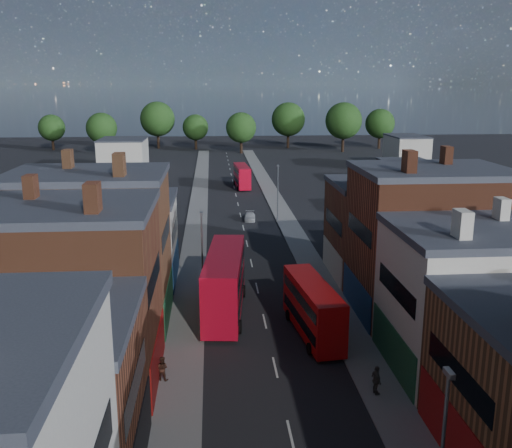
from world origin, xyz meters
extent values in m
cube|color=gray|center=(-6.50, 50.00, 0.06)|extent=(3.00, 200.00, 0.12)
cube|color=gray|center=(6.50, 50.00, 0.06)|extent=(3.00, 200.00, 0.12)
cube|color=slate|center=(5.20, 0.00, 8.00)|extent=(0.25, 0.70, 0.25)
cylinder|color=slate|center=(-5.20, 30.00, 4.00)|extent=(0.16, 0.16, 8.00)
cube|color=slate|center=(-5.20, 30.00, 8.00)|extent=(0.25, 0.70, 0.25)
cylinder|color=slate|center=(5.20, 60.00, 4.00)|extent=(0.16, 0.16, 8.00)
cube|color=slate|center=(5.20, 60.00, 8.00)|extent=(0.25, 0.70, 0.25)
cube|color=red|center=(-3.26, 25.91, 2.90)|extent=(4.03, 12.73, 5.01)
cube|color=black|center=(-3.26, 25.91, 1.93)|extent=(4.00, 11.74, 1.02)
cube|color=black|center=(-3.26, 25.91, 4.10)|extent=(4.00, 11.74, 1.02)
cylinder|color=black|center=(-5.06, 22.06, 0.57)|extent=(0.45, 1.17, 1.14)
cylinder|color=black|center=(-2.23, 21.79, 0.57)|extent=(0.45, 1.17, 1.14)
cylinder|color=black|center=(-4.29, 30.04, 0.57)|extent=(0.45, 1.17, 1.14)
cylinder|color=black|center=(-1.46, 29.76, 0.57)|extent=(0.45, 1.17, 1.14)
cube|color=red|center=(3.50, 21.05, 2.31)|extent=(3.41, 10.16, 3.99)
cube|color=black|center=(3.50, 21.05, 1.54)|extent=(3.38, 9.38, 0.82)
cube|color=black|center=(3.50, 21.05, 3.26)|extent=(3.38, 9.38, 0.82)
cylinder|color=black|center=(2.75, 17.75, 0.45)|extent=(0.38, 0.93, 0.91)
cylinder|color=black|center=(5.00, 18.02, 0.45)|extent=(0.38, 0.93, 0.91)
cylinder|color=black|center=(2.00, 24.09, 0.45)|extent=(0.38, 0.93, 0.91)
cylinder|color=black|center=(4.25, 24.35, 0.45)|extent=(0.38, 0.93, 0.91)
cube|color=red|center=(1.50, 87.43, 2.29)|extent=(2.87, 10.01, 3.96)
cube|color=black|center=(1.50, 87.43, 1.53)|extent=(2.88, 9.23, 0.81)
cube|color=black|center=(1.50, 87.43, 3.24)|extent=(2.88, 9.23, 0.81)
cylinder|color=black|center=(0.58, 84.20, 0.45)|extent=(0.33, 0.91, 0.90)
cylinder|color=black|center=(2.82, 84.34, 0.45)|extent=(0.33, 0.91, 0.90)
cylinder|color=black|center=(0.18, 90.52, 0.45)|extent=(0.33, 0.91, 0.90)
cylinder|color=black|center=(2.42, 90.66, 0.45)|extent=(0.33, 0.91, 0.90)
imported|color=black|center=(-3.79, 34.71, 0.55)|extent=(2.05, 4.07, 1.10)
imported|color=silver|center=(1.20, 60.45, 0.55)|extent=(1.81, 3.90, 1.10)
imported|color=#44261B|center=(-7.70, 14.68, 0.95)|extent=(0.91, 0.69, 1.67)
imported|color=#514C45|center=(5.98, 11.82, 1.08)|extent=(0.72, 1.21, 1.93)
camera|label=1|loc=(-4.14, -20.11, 19.28)|focal=40.00mm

